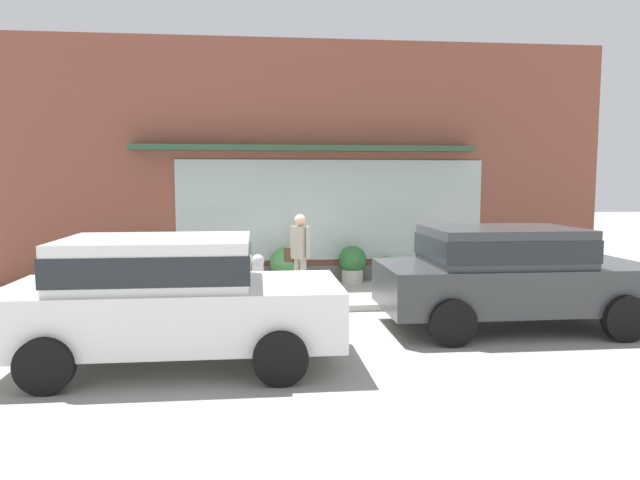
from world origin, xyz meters
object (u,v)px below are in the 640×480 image
(potted_plant_window_right, at_px, (285,265))
(potted_plant_window_left, at_px, (352,263))
(pedestrian_with_handbag, at_px, (299,251))
(potted_plant_trailing_edge, at_px, (441,261))
(parked_car_dark_gray, at_px, (509,271))
(potted_plant_corner_tall, at_px, (196,271))
(parked_car_white, at_px, (169,293))
(potted_plant_doorstep, at_px, (387,269))
(potted_plant_by_entrance, at_px, (138,259))
(fire_hydrant, at_px, (258,279))

(potted_plant_window_right, height_order, potted_plant_window_left, potted_plant_window_left)
(pedestrian_with_handbag, distance_m, potted_plant_trailing_edge, 4.16)
(parked_car_dark_gray, xyz_separation_m, potted_plant_corner_tall, (-5.23, 4.24, -0.57))
(parked_car_white, distance_m, potted_plant_doorstep, 7.15)
(potted_plant_window_left, bearing_deg, potted_plant_window_right, 178.91)
(potted_plant_by_entrance, bearing_deg, pedestrian_with_handbag, -29.35)
(potted_plant_by_entrance, xyz_separation_m, potted_plant_doorstep, (5.54, 0.21, -0.33))
(potted_plant_window_right, relative_size, potted_plant_corner_tall, 1.26)
(parked_car_dark_gray, relative_size, potted_plant_window_right, 5.10)
(fire_hydrant, bearing_deg, potted_plant_window_right, 74.25)
(potted_plant_window_right, distance_m, potted_plant_trailing_edge, 3.69)
(parked_car_white, relative_size, potted_plant_window_left, 4.92)
(pedestrian_with_handbag, bearing_deg, potted_plant_window_right, -37.77)
(parked_car_dark_gray, distance_m, potted_plant_window_right, 5.48)
(fire_hydrant, relative_size, potted_plant_corner_tall, 1.45)
(potted_plant_trailing_edge, height_order, potted_plant_window_left, potted_plant_window_left)
(parked_car_white, bearing_deg, potted_plant_corner_tall, 92.39)
(potted_plant_doorstep, relative_size, potted_plant_trailing_edge, 0.72)
(fire_hydrant, bearing_deg, potted_plant_doorstep, 37.87)
(potted_plant_corner_tall, bearing_deg, potted_plant_window_left, 1.64)
(pedestrian_with_handbag, bearing_deg, potted_plant_corner_tall, 6.40)
(pedestrian_with_handbag, distance_m, potted_plant_corner_tall, 2.88)
(potted_plant_window_right, bearing_deg, potted_plant_corner_tall, -176.24)
(pedestrian_with_handbag, relative_size, potted_plant_window_right, 2.06)
(parked_car_white, distance_m, potted_plant_corner_tall, 5.58)
(potted_plant_by_entrance, distance_m, potted_plant_trailing_edge, 6.88)
(fire_hydrant, distance_m, parked_car_white, 3.73)
(parked_car_white, bearing_deg, potted_plant_by_entrance, 104.61)
(potted_plant_doorstep, relative_size, potted_plant_corner_tall, 0.87)
(pedestrian_with_handbag, height_order, potted_plant_by_entrance, pedestrian_with_handbag)
(potted_plant_trailing_edge, bearing_deg, fire_hydrant, -150.87)
(fire_hydrant, xyz_separation_m, potted_plant_window_left, (2.13, 2.12, -0.02))
(fire_hydrant, distance_m, potted_plant_trailing_edge, 4.91)
(potted_plant_window_right, bearing_deg, potted_plant_trailing_edge, 3.80)
(potted_plant_by_entrance, relative_size, potted_plant_doorstep, 2.25)
(parked_car_dark_gray, distance_m, potted_plant_window_left, 4.70)
(potted_plant_by_entrance, bearing_deg, potted_plant_corner_tall, -3.58)
(parked_car_white, height_order, potted_plant_window_right, parked_car_white)
(parked_car_white, bearing_deg, fire_hydrant, 72.45)
(potted_plant_window_right, bearing_deg, pedestrian_with_handbag, -84.56)
(potted_plant_doorstep, bearing_deg, potted_plant_by_entrance, -177.83)
(pedestrian_with_handbag, relative_size, parked_car_white, 0.41)
(potted_plant_by_entrance, bearing_deg, parked_car_dark_gray, -33.78)
(parked_car_white, height_order, potted_plant_window_left, parked_car_white)
(parked_car_dark_gray, bearing_deg, potted_plant_corner_tall, 141.18)
(fire_hydrant, relative_size, potted_plant_window_right, 1.16)
(parked_car_white, distance_m, potted_plant_trailing_edge, 8.03)
(parked_car_dark_gray, bearing_deg, fire_hydrant, 150.39)
(fire_hydrant, xyz_separation_m, potted_plant_doorstep, (2.96, 2.30, -0.19))
(fire_hydrant, height_order, parked_car_white, parked_car_white)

